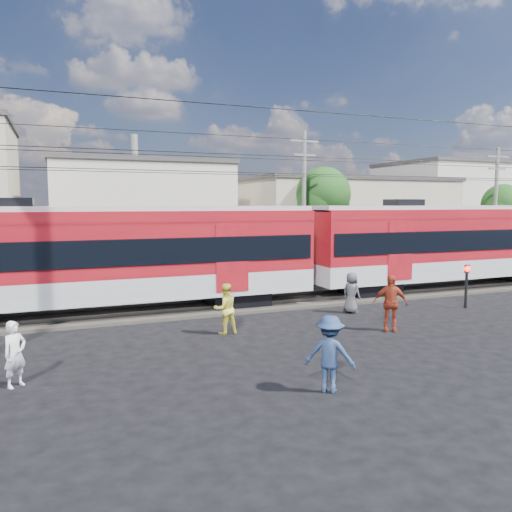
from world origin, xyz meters
The scene contains 19 objects.
ground centered at (0.00, 0.00, 0.00)m, with size 120.00×120.00×0.00m, color black.
track_bed centered at (0.00, 8.00, 0.06)m, with size 70.00×3.40×0.12m, color #2D2823.
rail_near centered at (0.00, 7.25, 0.18)m, with size 70.00×0.12×0.12m, color #59544C.
rail_far centered at (0.00, 8.75, 0.18)m, with size 70.00×0.12×0.12m, color #59544C.
commuter_train centered at (-5.69, 8.00, 2.40)m, with size 50.30×3.08×4.17m.
catenary centered at (-8.65, 8.00, 5.14)m, with size 70.00×9.30×7.52m.
building_midwest centered at (-2.00, 27.00, 3.66)m, with size 12.24×12.24×7.30m.
building_mideast centered at (14.00, 24.00, 3.16)m, with size 16.32×10.20×6.30m.
building_east centered at (28.00, 28.00, 4.16)m, with size 10.20×10.20×8.30m.
utility_pole_mid centered at (6.00, 15.00, 4.53)m, with size 1.80×0.24×8.50m.
utility_pole_east centered at (20.00, 14.00, 4.28)m, with size 1.80×0.24×8.00m.
tree_near centered at (9.19, 18.09, 4.66)m, with size 3.82×3.64×6.72m.
tree_far centered at (24.19, 17.09, 3.99)m, with size 3.36×3.12×5.76m.
pedestrian_a centered at (-8.64, 1.16, 0.78)m, with size 0.57×0.37×1.56m, color white.
pedestrian_b centered at (-2.58, 3.88, 0.84)m, with size 0.82×0.64×1.68m, color #DAD444.
pedestrian_c centered at (-1.97, -1.84, 0.88)m, with size 1.14×0.66×1.77m, color navy.
pedestrian_d centered at (2.70, 2.19, 0.95)m, with size 1.12×0.47×1.91m, color maroon.
pedestrian_e centered at (3.00, 5.03, 0.80)m, with size 0.78×0.51×1.61m, color #454549.
crossing_signal centered at (7.83, 4.05, 1.25)m, with size 0.26×0.26×1.80m.
Camera 1 is at (-7.62, -11.44, 4.28)m, focal length 35.00 mm.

